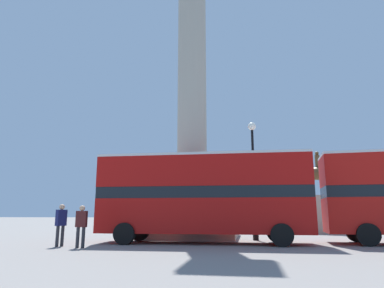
# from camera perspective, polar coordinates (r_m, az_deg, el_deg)

# --- Properties ---
(ground_plane) EXTENTS (200.00, 200.00, 0.00)m
(ground_plane) POSITION_cam_1_polar(r_m,az_deg,el_deg) (21.51, -0.00, -15.28)
(ground_plane) COLOR gray
(monument_column) EXTENTS (5.45, 5.45, 21.16)m
(monument_column) POSITION_cam_1_polar(r_m,az_deg,el_deg) (22.18, -0.00, 3.12)
(monument_column) COLOR #A39E8E
(monument_column) RESTS_ON ground_plane
(bus_a) EXTENTS (10.20, 2.88, 4.26)m
(bus_a) POSITION_cam_1_polar(r_m,az_deg,el_deg) (17.01, 1.89, -8.33)
(bus_a) COLOR #A80F0C
(bus_a) RESTS_ON ground_plane
(equestrian_statue) EXTENTS (3.92, 3.39, 6.06)m
(equestrian_statue) POSITION_cam_1_polar(r_m,az_deg,el_deg) (27.45, 20.72, -10.16)
(equestrian_statue) COLOR #A39E8E
(equestrian_statue) RESTS_ON ground_plane
(street_lamp) EXTENTS (0.46, 0.46, 6.55)m
(street_lamp) POSITION_cam_1_polar(r_m,az_deg,el_deg) (19.48, 10.20, -4.08)
(street_lamp) COLOR black
(street_lamp) RESTS_ON ground_plane
(pedestrian_near_lamp) EXTENTS (0.46, 0.23, 1.76)m
(pedestrian_near_lamp) POSITION_cam_1_polar(r_m,az_deg,el_deg) (15.54, -17.97, -12.52)
(pedestrian_near_lamp) COLOR #28282D
(pedestrian_near_lamp) RESTS_ON ground_plane
(pedestrian_by_plinth) EXTENTS (0.36, 0.52, 1.82)m
(pedestrian_by_plinth) POSITION_cam_1_polar(r_m,az_deg,el_deg) (16.53, -21.01, -12.05)
(pedestrian_by_plinth) COLOR #28282D
(pedestrian_by_plinth) RESTS_ON ground_plane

